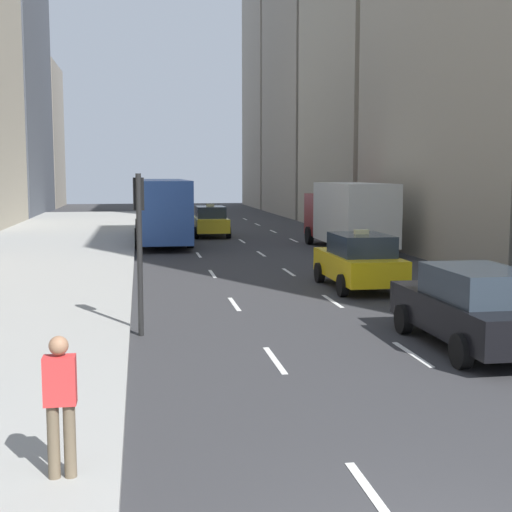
{
  "coord_description": "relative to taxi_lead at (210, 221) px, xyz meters",
  "views": [
    {
      "loc": [
        -2.73,
        -5.24,
        3.61
      ],
      "look_at": [
        0.37,
        13.77,
        1.36
      ],
      "focal_mm": 50.0,
      "sensor_mm": 36.0,
      "label": 1
    }
  ],
  "objects": [
    {
      "name": "box_truck",
      "position": [
        5.6,
        -8.46,
        0.83
      ],
      "size": [
        2.58,
        8.4,
        3.15
      ],
      "color": "maroon",
      "rests_on": "ground"
    },
    {
      "name": "taxi_second",
      "position": [
        2.8,
        -19.12,
        0.0
      ],
      "size": [
        2.02,
        4.4,
        1.87
      ],
      "color": "yellow",
      "rests_on": "ground"
    },
    {
      "name": "lane_markings",
      "position": [
        1.4,
        -12.13,
        -0.87
      ],
      "size": [
        5.72,
        56.0,
        0.01
      ],
      "color": "white",
      "rests_on": "ground"
    },
    {
      "name": "traffic_light_pole",
      "position": [
        -3.95,
        -24.49,
        1.53
      ],
      "size": [
        0.24,
        0.42,
        3.6
      ],
      "color": "black",
      "rests_on": "ground"
    },
    {
      "name": "pedestrian_near_curb",
      "position": [
        -4.85,
        -32.32,
        0.19
      ],
      "size": [
        0.36,
        0.22,
        1.65
      ],
      "color": "brown",
      "rests_on": "sidewalk_left"
    },
    {
      "name": "sedan_black_near",
      "position": [
        2.8,
        -26.87,
        -0.01
      ],
      "size": [
        2.02,
        4.74,
        1.71
      ],
      "color": "black",
      "rests_on": "ground"
    },
    {
      "name": "city_bus",
      "position": [
        -2.81,
        -2.79,
        0.91
      ],
      "size": [
        2.8,
        11.61,
        3.25
      ],
      "color": "#2D519E",
      "rests_on": "ground"
    },
    {
      "name": "taxi_lead",
      "position": [
        0.0,
        0.0,
        0.0
      ],
      "size": [
        2.02,
        4.4,
        1.87
      ],
      "color": "yellow",
      "rests_on": "ground"
    },
    {
      "name": "sidewalk_left",
      "position": [
        -8.2,
        -8.13,
        -0.81
      ],
      "size": [
        8.0,
        66.0,
        0.15
      ],
      "primitive_type": "cube",
      "color": "#9E9E99",
      "rests_on": "ground"
    }
  ]
}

